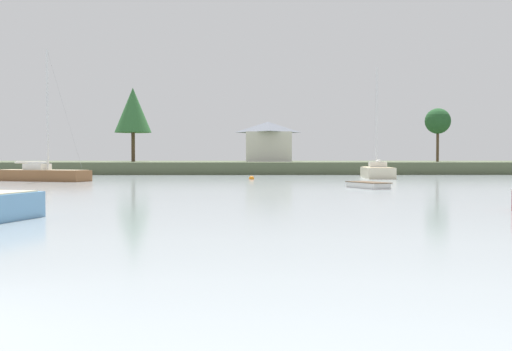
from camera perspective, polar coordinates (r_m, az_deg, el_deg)
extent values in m
cube|color=#4C563D|center=(102.49, -4.02, 0.90)|extent=(170.90, 52.66, 1.59)
cube|color=beige|center=(66.35, 11.44, -0.07)|extent=(3.76, 9.90, 1.93)
cube|color=#CCB78E|center=(66.33, 11.44, 0.78)|extent=(3.37, 9.29, 0.04)
cube|color=silver|center=(65.85, 11.49, 1.05)|extent=(1.98, 2.30, 0.58)
cylinder|color=silver|center=(67.24, 11.39, 5.47)|extent=(0.19, 0.19, 10.92)
cylinder|color=silver|center=(65.17, 11.56, 1.38)|extent=(0.56, 3.86, 0.15)
cylinder|color=silver|center=(65.17, 11.56, 1.43)|extent=(0.50, 3.47, 0.14)
cylinder|color=#999999|center=(69.16, 11.21, 5.34)|extent=(0.42, 3.86, 10.88)
cube|color=white|center=(43.27, 10.60, -1.02)|extent=(2.60, 3.99, 0.58)
cube|color=brown|center=(43.25, 10.60, -0.64)|extent=(2.75, 4.17, 0.05)
cube|color=tan|center=(43.26, 10.60, -0.69)|extent=(1.21, 0.50, 0.03)
cube|color=brown|center=(59.28, -19.73, -0.35)|extent=(9.71, 5.62, 1.72)
cube|color=#CCB78E|center=(59.25, -19.74, 0.50)|extent=(9.08, 5.14, 0.04)
cube|color=silver|center=(59.55, -20.10, 0.79)|extent=(2.50, 2.21, 0.57)
cylinder|color=silver|center=(58.94, -19.22, 5.94)|extent=(0.19, 0.19, 11.15)
cylinder|color=silver|center=(59.97, -20.59, 1.16)|extent=(3.59, 1.47, 0.15)
cylinder|color=silver|center=(59.97, -20.59, 1.21)|extent=(3.23, 1.32, 0.14)
cylinder|color=#999999|center=(57.78, -17.75, 6.02)|extent=(3.56, 1.35, 11.10)
sphere|color=orange|center=(60.24, -0.43, -0.28)|extent=(0.52, 0.52, 0.52)
torus|color=#333338|center=(60.23, -0.43, 0.00)|extent=(0.12, 0.12, 0.02)
cylinder|color=brown|center=(96.98, 16.89, 2.86)|extent=(0.42, 0.42, 5.41)
sphere|color=#235128|center=(97.13, 16.90, 4.98)|extent=(3.95, 3.95, 3.95)
cylinder|color=brown|center=(94.61, -11.61, 3.55)|extent=(0.56, 0.56, 7.44)
cone|color=#336B38|center=(94.85, -11.62, 6.12)|extent=(5.65, 5.65, 6.90)
cube|color=silver|center=(97.99, 1.14, 2.72)|extent=(7.19, 8.32, 4.74)
pyramid|color=#565B66|center=(98.10, 1.14, 4.62)|extent=(7.76, 8.99, 1.77)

